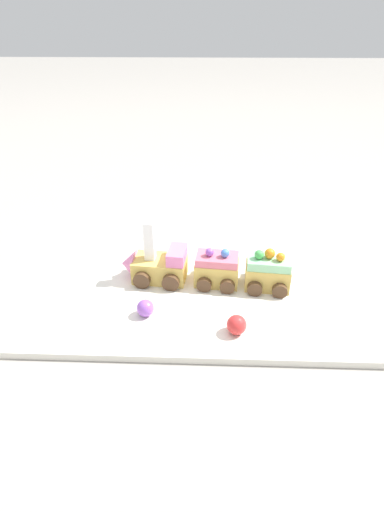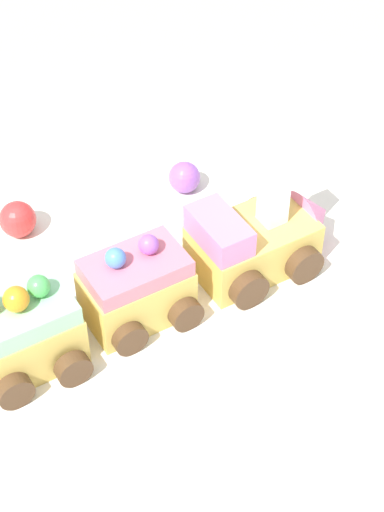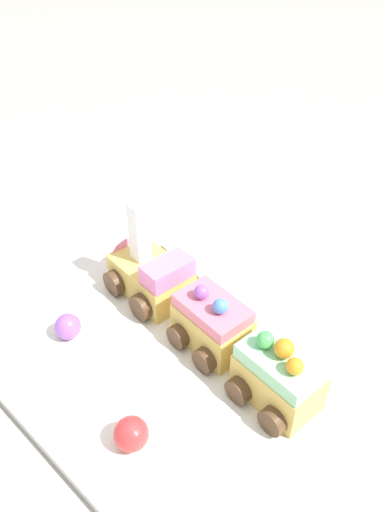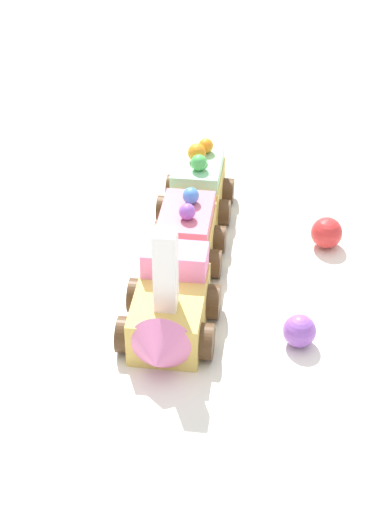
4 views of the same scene
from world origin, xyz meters
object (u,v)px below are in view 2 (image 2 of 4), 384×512
object	(u,v)px
cake_car_mint	(23,335)
gumball_purple	(184,177)
cake_train_locomotive	(262,236)
cake_car_strawberry	(136,289)
gumball_red	(18,219)

from	to	relation	value
cake_car_mint	gumball_purple	world-z (taller)	cake_car_mint
cake_train_locomotive	gumball_purple	xyz separation A→B (m)	(0.00, 0.11, -0.01)
cake_train_locomotive	cake_car_strawberry	xyz separation A→B (m)	(-0.11, 0.01, -0.00)
cake_car_strawberry	cake_car_mint	world-z (taller)	cake_car_mint
cake_train_locomotive	gumball_purple	world-z (taller)	cake_train_locomotive
gumball_red	gumball_purple	bearing A→B (deg)	-14.40
cake_car_mint	gumball_red	world-z (taller)	cake_car_mint
cake_train_locomotive	cake_car_mint	bearing A→B (deg)	179.97
cake_car_mint	gumball_red	xyz separation A→B (m)	(0.06, 0.13, -0.01)
cake_car_strawberry	cake_car_mint	xyz separation A→B (m)	(-0.09, 0.01, 0.00)
cake_car_mint	cake_train_locomotive	bearing A→B (deg)	-0.03
cake_car_mint	gumball_purple	xyz separation A→B (m)	(0.21, 0.09, -0.02)
cake_car_strawberry	gumball_purple	world-z (taller)	cake_car_strawberry
cake_train_locomotive	gumball_red	xyz separation A→B (m)	(-0.14, 0.15, -0.01)
cake_train_locomotive	gumball_purple	distance (m)	0.11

